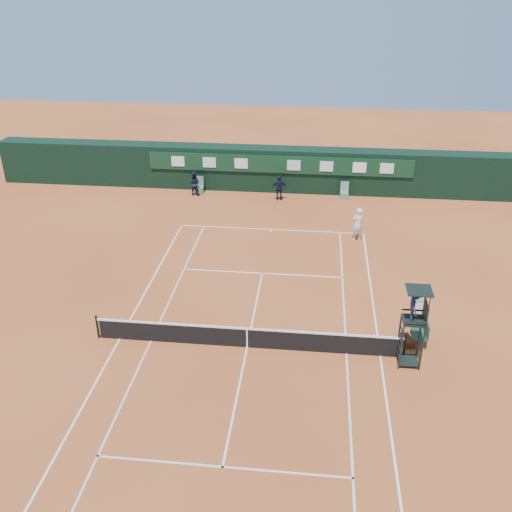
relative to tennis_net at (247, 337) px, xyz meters
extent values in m
plane|color=#BA5B2C|center=(0.00, 0.00, -0.51)|extent=(90.00, 90.00, 0.00)
cube|color=silver|center=(0.00, 11.88, -0.50)|extent=(11.05, 0.08, 0.01)
cube|color=white|center=(5.49, 0.00, -0.50)|extent=(0.08, 23.85, 0.01)
cube|color=white|center=(-5.49, 0.00, -0.50)|extent=(0.08, 23.85, 0.01)
cube|color=silver|center=(4.12, 0.00, -0.50)|extent=(0.08, 23.85, 0.01)
cube|color=silver|center=(-4.12, 0.00, -0.50)|extent=(0.08, 23.85, 0.01)
cube|color=white|center=(0.00, 6.40, -0.50)|extent=(8.31, 0.08, 0.01)
cube|color=silver|center=(0.00, -6.40, -0.50)|extent=(8.31, 0.08, 0.01)
cube|color=silver|center=(0.00, 0.00, -0.50)|extent=(0.08, 12.88, 0.01)
cube|color=white|center=(0.00, 11.73, -0.50)|extent=(0.08, 0.30, 0.01)
cube|color=black|center=(0.00, 0.00, -0.06)|extent=(12.60, 0.04, 0.90)
cube|color=white|center=(0.00, 0.00, 0.42)|extent=(12.80, 0.06, 0.08)
cube|color=white|center=(0.00, 0.00, -0.05)|extent=(0.06, 0.05, 0.92)
cylinder|color=black|center=(6.40, 0.00, 0.04)|extent=(0.10, 0.10, 1.10)
cylinder|color=black|center=(-6.40, 0.00, 0.04)|extent=(0.10, 0.10, 1.10)
cube|color=black|center=(0.00, 18.75, 0.99)|extent=(40.00, 1.50, 3.00)
cube|color=#0E351C|center=(0.00, 17.94, 1.59)|extent=(18.00, 0.10, 1.20)
cube|color=white|center=(-7.00, 17.87, 1.59)|extent=(0.90, 0.04, 0.70)
cube|color=silver|center=(-4.80, 17.87, 1.59)|extent=(0.90, 0.04, 0.70)
cube|color=white|center=(-2.60, 17.87, 1.59)|extent=(0.90, 0.04, 0.70)
cube|color=silver|center=(1.00, 17.87, 1.59)|extent=(0.90, 0.04, 0.70)
cube|color=silver|center=(3.20, 17.87, 1.59)|extent=(0.90, 0.04, 0.70)
cube|color=white|center=(5.40, 17.87, 1.59)|extent=(0.90, 0.04, 0.70)
cube|color=white|center=(7.20, 17.87, 1.59)|extent=(0.90, 0.04, 0.70)
cube|color=#537F59|center=(-5.50, 17.45, -0.28)|extent=(0.55, 0.50, 0.46)
cube|color=#58875E|center=(-5.50, 17.67, 0.29)|extent=(0.55, 0.06, 0.70)
cube|color=#537F5F|center=(4.50, 17.45, -0.28)|extent=(0.55, 0.50, 0.46)
cube|color=#649972|center=(4.50, 17.67, 0.29)|extent=(0.55, 0.06, 0.70)
cylinder|color=black|center=(6.12, -0.76, 0.49)|extent=(0.07, 0.07, 2.00)
cylinder|color=black|center=(6.12, 0.04, 0.49)|extent=(0.07, 0.07, 2.00)
cylinder|color=black|center=(6.92, -0.76, 0.49)|extent=(0.07, 0.07, 2.00)
cylinder|color=black|center=(6.92, 0.04, 0.49)|extent=(0.07, 0.07, 2.00)
cube|color=black|center=(6.52, -0.36, 1.53)|extent=(0.85, 0.85, 0.08)
cube|color=black|center=(6.92, -0.36, 1.94)|extent=(0.06, 0.85, 0.80)
cube|color=black|center=(6.52, -0.78, 1.74)|extent=(0.85, 0.05, 0.06)
cube|color=black|center=(6.52, 0.06, 1.74)|extent=(0.85, 0.05, 0.06)
cylinder|color=black|center=(6.92, -0.76, 2.39)|extent=(0.04, 0.04, 1.00)
cylinder|color=black|center=(6.92, 0.04, 2.39)|extent=(0.04, 0.04, 1.00)
cube|color=black|center=(6.57, -0.36, 2.89)|extent=(0.95, 0.95, 0.04)
cube|color=black|center=(6.52, -0.36, -0.36)|extent=(0.80, 0.80, 0.05)
cube|color=black|center=(6.12, -0.36, -0.11)|extent=(0.04, 0.80, 0.04)
cube|color=black|center=(6.12, -0.36, 0.29)|extent=(0.04, 0.80, 0.04)
cube|color=black|center=(6.12, -0.36, 0.69)|extent=(0.04, 0.80, 0.04)
cube|color=black|center=(6.12, -0.36, 1.09)|extent=(0.04, 0.80, 0.04)
imported|color=#1B1C37|center=(6.47, -0.36, 2.21)|extent=(0.47, 0.82, 1.28)
cube|color=#173B29|center=(7.15, 1.18, -0.06)|extent=(0.55, 1.20, 0.08)
cube|color=#1A4328|center=(7.40, 1.18, 0.29)|extent=(0.06, 1.20, 0.60)
cylinder|color=black|center=(6.93, 0.63, -0.30)|extent=(0.04, 0.04, 0.41)
cylinder|color=black|center=(7.37, 0.63, -0.30)|extent=(0.04, 0.04, 0.41)
cylinder|color=black|center=(6.93, 1.73, -0.30)|extent=(0.04, 0.04, 0.41)
cylinder|color=black|center=(7.37, 1.73, -0.30)|extent=(0.04, 0.04, 0.41)
cube|color=black|center=(6.65, 0.99, -0.36)|extent=(0.52, 0.87, 0.30)
cube|color=silver|center=(7.44, 3.70, -0.21)|extent=(0.55, 0.55, 0.60)
cube|color=#527E5E|center=(7.44, 3.70, 0.11)|extent=(0.57, 0.57, 0.05)
sphere|color=gold|center=(2.22, 7.96, -0.47)|extent=(0.07, 0.07, 0.07)
imported|color=white|center=(5.03, 11.02, 0.47)|extent=(0.85, 0.73, 1.97)
imported|color=black|center=(-5.75, 17.07, 0.32)|extent=(0.91, 0.77, 1.65)
imported|color=black|center=(0.13, 16.74, 0.36)|extent=(1.06, 0.54, 1.73)
camera|label=1|loc=(2.47, -19.25, 13.79)|focal=40.00mm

